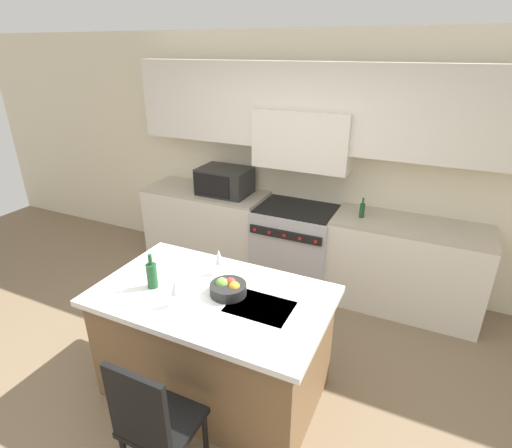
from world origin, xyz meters
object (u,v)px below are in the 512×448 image
range_stove (295,246)px  fruit_bowl (228,288)px  island_chair (153,422)px  microwave (225,181)px  wine_bottle (152,275)px  wine_glass_near (176,287)px  wine_glass_far (219,257)px  oil_bottle_on_counter (362,210)px

range_stove → fruit_bowl: (0.10, -1.72, 0.48)m
range_stove → fruit_bowl: size_ratio=3.49×
island_chair → microwave: bearing=110.5°
range_stove → wine_bottle: bearing=-103.3°
wine_glass_near → fruit_bowl: 0.38m
microwave → wine_glass_near: bearing=-69.6°
range_stove → fruit_bowl: fruit_bowl is taller
microwave → wine_glass_far: 1.72m
island_chair → oil_bottle_on_counter: (0.62, 2.59, 0.48)m
island_chair → wine_bottle: wine_bottle is taller
island_chair → wine_glass_far: size_ratio=4.73×
wine_bottle → oil_bottle_on_counter: (1.14, 1.87, 0.03)m
fruit_bowl → oil_bottle_on_counter: size_ratio=1.29×
range_stove → wine_glass_near: (-0.15, -2.00, 0.58)m
wine_glass_near → wine_glass_far: (0.05, 0.49, 0.00)m
island_chair → wine_glass_near: size_ratio=4.73×
microwave → oil_bottle_on_counter: microwave is taller
range_stove → wine_glass_near: 2.08m
microwave → wine_glass_near: microwave is taller
wine_bottle → microwave: bearing=103.5°
wine_bottle → wine_glass_far: wine_bottle is taller
wine_bottle → wine_glass_near: (0.30, -0.12, 0.04)m
range_stove → oil_bottle_on_counter: oil_bottle_on_counter is taller
island_chair → oil_bottle_on_counter: size_ratio=4.84×
wine_glass_far → oil_bottle_on_counter: (0.79, 1.49, -0.01)m
range_stove → island_chair: bearing=-88.2°
wine_bottle → oil_bottle_on_counter: size_ratio=1.32×
island_chair → fruit_bowl: fruit_bowl is taller
microwave → fruit_bowl: bearing=-60.1°
range_stove → island_chair: size_ratio=0.93×
range_stove → island_chair: (0.08, -2.60, 0.09)m
microwave → fruit_bowl: 2.01m
range_stove → wine_glass_far: bearing=-93.7°
microwave → oil_bottle_on_counter: size_ratio=2.85×
microwave → fruit_bowl: size_ratio=2.21×
oil_bottle_on_counter → wine_bottle: bearing=-121.5°
range_stove → fruit_bowl: bearing=-86.6°
microwave → island_chair: microwave is taller
fruit_bowl → oil_bottle_on_counter: bearing=70.8°
wine_glass_far → microwave: bearing=117.8°
microwave → oil_bottle_on_counter: (1.60, -0.03, -0.08)m
range_stove → island_chair: 2.61m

